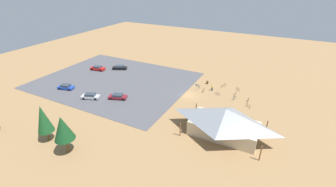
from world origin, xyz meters
TOP-DOWN VIEW (x-y plane):
  - ground at (0.00, 0.00)m, footprint 160.00×160.00m
  - parking_lot_asphalt at (22.80, 1.23)m, footprint 43.06×34.30m
  - bike_pavilion at (-12.51, 12.34)m, footprint 14.91×8.71m
  - trash_bin at (-2.13, -8.98)m, footprint 0.60×0.60m
  - lot_sign at (-1.05, -2.95)m, footprint 0.56×0.08m
  - pine_midwest at (10.31, 29.68)m, footprint 3.42×3.42m
  - pine_center at (16.26, 28.98)m, footprint 2.87×2.87m
  - bicycle_red_near_sign at (-6.80, -9.18)m, footprint 0.94×1.59m
  - bicycle_orange_near_porch at (-10.88, -8.69)m, footprint 1.14×1.24m
  - bicycle_teal_trailside at (-11.16, -3.10)m, footprint 0.58×1.75m
  - bicycle_green_yard_right at (-14.97, -0.80)m, footprint 1.28×1.23m
  - bicycle_blue_by_bin at (-0.86, -5.53)m, footprint 0.78×1.49m
  - bicycle_purple_yard_left at (-6.75, -3.57)m, footprint 1.58×0.77m
  - bicycle_black_front_row at (-14.39, -3.71)m, footprint 0.48×1.61m
  - bicycle_white_back_row at (-10.85, -5.28)m, footprint 0.48×1.78m
  - bicycle_yellow_lone_west at (-2.90, -3.49)m, footprint 0.48×1.83m
  - car_maroon_back_corner at (14.91, 10.07)m, footprint 4.85×3.28m
  - car_silver_end_stall at (21.04, 13.15)m, footprint 4.79×3.25m
  - car_blue_by_curb at (31.04, 12.08)m, footprint 4.56×2.85m
  - car_red_front_row at (33.26, -2.69)m, footprint 4.87×2.58m
  - car_black_far_end at (27.36, -6.68)m, footprint 5.01×3.67m
  - visitor_near_lot at (-4.62, -5.44)m, footprint 0.37×0.36m

SIDE VIEW (x-z plane):
  - ground at x=0.00m, z-range 0.00..0.00m
  - parking_lot_asphalt at x=22.80m, z-range 0.00..0.05m
  - bicycle_black_front_row at x=-14.39m, z-range -0.05..0.74m
  - bicycle_purple_yard_left at x=-6.75m, z-range -0.03..0.74m
  - bicycle_orange_near_porch at x=-10.88m, z-range -0.04..0.76m
  - bicycle_green_yard_right at x=-14.97m, z-range -0.05..0.78m
  - bicycle_blue_by_bin at x=-0.86m, z-range -0.03..0.76m
  - bicycle_white_back_row at x=-10.85m, z-range -0.03..0.78m
  - bicycle_teal_trailside at x=-11.16m, z-range -0.05..0.83m
  - bicycle_yellow_lone_west at x=-2.90m, z-range -0.06..0.85m
  - bicycle_red_near_sign at x=-6.80m, z-range -0.05..0.85m
  - trash_bin at x=-2.13m, z-range 0.00..0.90m
  - car_black_far_end at x=27.36m, z-range 0.05..1.36m
  - car_maroon_back_corner at x=14.91m, z-range 0.05..1.36m
  - car_blue_by_curb at x=31.04m, z-range 0.05..1.38m
  - car_silver_end_stall at x=21.04m, z-range 0.04..1.43m
  - car_red_front_row at x=33.26m, z-range 0.06..1.43m
  - visitor_near_lot at x=-4.62m, z-range 0.05..1.89m
  - lot_sign at x=-1.05m, z-range 0.31..2.51m
  - bike_pavilion at x=-12.51m, z-range 0.33..6.12m
  - pine_center at x=16.26m, z-range 0.99..8.36m
  - pine_midwest at x=10.31m, z-range 1.38..8.65m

